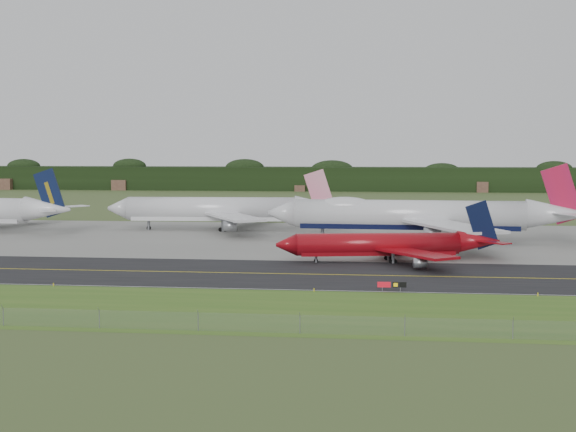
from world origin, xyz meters
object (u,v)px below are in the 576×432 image
Objects in this scene: jet_ba_747 at (420,215)px; taxiway_sign at (392,285)px; jet_red_737 at (390,245)px; jet_star_tail at (224,210)px.

taxiway_sign is at bearing -96.35° from jet_ba_747.
jet_ba_747 reaches higher than jet_red_737.
jet_ba_747 is 1.18× the size of jet_star_tail.
jet_ba_747 is 65.04m from taxiway_sign.
jet_ba_747 is 33.18m from jet_red_737.
jet_star_tail is 14.19× the size of taxiway_sign.
jet_star_tail is (-49.82, 21.86, -0.81)m from jet_ba_747.
jet_ba_747 is at bearing 83.65° from taxiway_sign.
jet_red_737 is 0.70× the size of jet_star_tail.
jet_ba_747 is 54.41m from jet_star_tail.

